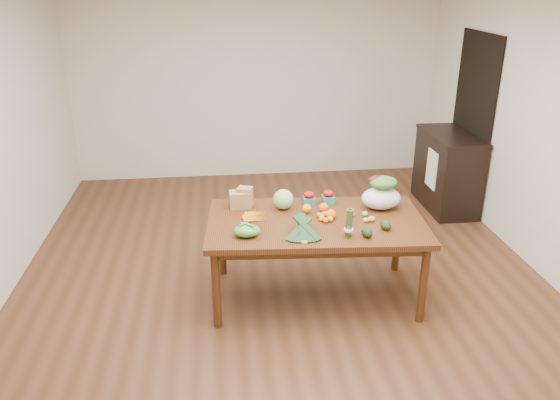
{
  "coord_description": "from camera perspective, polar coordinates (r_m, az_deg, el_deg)",
  "views": [
    {
      "loc": [
        -0.54,
        -4.49,
        2.71
      ],
      "look_at": [
        -0.02,
        0.0,
        0.83
      ],
      "focal_mm": 35.0,
      "sensor_mm": 36.0,
      "label": 1
    }
  ],
  "objects": [
    {
      "name": "floor",
      "position": [
        5.27,
        0.24,
        -8.32
      ],
      "size": [
        6.0,
        6.0,
        0.0
      ],
      "primitive_type": "plane",
      "color": "#56311D",
      "rests_on": "ground"
    },
    {
      "name": "potato_d",
      "position": [
        4.77,
        7.48,
        -1.49
      ],
      "size": [
        0.06,
        0.05,
        0.05
      ],
      "primitive_type": "ellipsoid",
      "color": "tan",
      "rests_on": "dining_table"
    },
    {
      "name": "orange_c",
      "position": [
        4.71,
        5.37,
        -1.48
      ],
      "size": [
        0.09,
        0.09,
        0.09
      ],
      "primitive_type": "sphere",
      "color": "orange",
      "rests_on": "dining_table"
    },
    {
      "name": "orange_a",
      "position": [
        4.81,
        2.81,
        -0.89
      ],
      "size": [
        0.08,
        0.08,
        0.08
      ],
      "primitive_type": "sphere",
      "color": "orange",
      "rests_on": "dining_table"
    },
    {
      "name": "potato_a",
      "position": [
        4.75,
        7.25,
        -1.64
      ],
      "size": [
        0.05,
        0.05,
        0.04
      ],
      "primitive_type": "ellipsoid",
      "color": "tan",
      "rests_on": "dining_table"
    },
    {
      "name": "kale_bunch",
      "position": [
        4.35,
        2.46,
        -3.02
      ],
      "size": [
        0.35,
        0.42,
        0.16
      ],
      "primitive_type": null,
      "rotation": [
        0.0,
        0.0,
        -0.07
      ],
      "color": "black",
      "rests_on": "dining_table"
    },
    {
      "name": "carrots",
      "position": [
        4.72,
        -2.54,
        -1.71
      ],
      "size": [
        0.23,
        0.23,
        0.03
      ],
      "primitive_type": null,
      "rotation": [
        0.0,
        0.0,
        -0.07
      ],
      "color": "orange",
      "rests_on": "dining_table"
    },
    {
      "name": "potato_e",
      "position": [
        4.71,
        9.55,
        -1.96
      ],
      "size": [
        0.06,
        0.05,
        0.05
      ],
      "primitive_type": "ellipsoid",
      "color": "tan",
      "rests_on": "dining_table"
    },
    {
      "name": "paper_bag",
      "position": [
        4.92,
        -4.18,
        0.22
      ],
      "size": [
        0.27,
        0.23,
        0.18
      ],
      "primitive_type": null,
      "rotation": [
        0.0,
        0.0,
        -0.07
      ],
      "color": "#A06548",
      "rests_on": "dining_table"
    },
    {
      "name": "asparagus_bundle",
      "position": [
        4.37,
        7.23,
        -2.37
      ],
      "size": [
        0.09,
        0.12,
        0.26
      ],
      "primitive_type": null,
      "rotation": [
        0.15,
        0.0,
        -0.07
      ],
      "color": "#4F6D32",
      "rests_on": "dining_table"
    },
    {
      "name": "doorway_dark",
      "position": [
        6.99,
        19.39,
        7.63
      ],
      "size": [
        0.02,
        1.0,
        2.1
      ],
      "primitive_type": "cube",
      "color": "black",
      "rests_on": "floor"
    },
    {
      "name": "orange_b",
      "position": [
        4.84,
        4.59,
        -0.78
      ],
      "size": [
        0.08,
        0.08,
        0.08
      ],
      "primitive_type": "sphere",
      "color": "#FF5D0F",
      "rests_on": "dining_table"
    },
    {
      "name": "cabinet",
      "position": [
        6.99,
        17.09,
        2.91
      ],
      "size": [
        0.52,
        1.02,
        0.94
      ],
      "primitive_type": "cube",
      "color": "black",
      "rests_on": "floor"
    },
    {
      "name": "strawberry_basket_a",
      "position": [
        4.99,
        3.04,
        0.07
      ],
      "size": [
        0.11,
        0.11,
        0.1
      ],
      "primitive_type": null,
      "rotation": [
        0.0,
        0.0,
        -0.07
      ],
      "color": "red",
      "rests_on": "dining_table"
    },
    {
      "name": "dish_towel",
      "position": [
        6.75,
        15.56,
        3.12
      ],
      "size": [
        0.02,
        0.28,
        0.45
      ],
      "primitive_type": "cube",
      "color": "white",
      "rests_on": "cabinet"
    },
    {
      "name": "strawberry_basket_b",
      "position": [
        5.03,
        5.06,
        0.21
      ],
      "size": [
        0.12,
        0.12,
        0.1
      ],
      "primitive_type": null,
      "rotation": [
        0.0,
        0.0,
        -0.07
      ],
      "color": "#AD0B1A",
      "rests_on": "dining_table"
    },
    {
      "name": "salad_bag",
      "position": [
        4.95,
        10.55,
        0.61
      ],
      "size": [
        0.37,
        0.29,
        0.27
      ],
      "primitive_type": null,
      "rotation": [
        0.0,
        0.0,
        -0.07
      ],
      "color": "white",
      "rests_on": "dining_table"
    },
    {
      "name": "potato_b",
      "position": [
        4.69,
        8.96,
        -2.09
      ],
      "size": [
        0.05,
        0.04,
        0.04
      ],
      "primitive_type": "ellipsoid",
      "color": "#CDC176",
      "rests_on": "dining_table"
    },
    {
      "name": "room_walls",
      "position": [
        4.72,
        0.26,
        5.88
      ],
      "size": [
        5.02,
        6.02,
        2.7
      ],
      "color": "beige",
      "rests_on": "floor"
    },
    {
      "name": "avocado_a",
      "position": [
        4.43,
        9.07,
        -3.35
      ],
      "size": [
        0.11,
        0.13,
        0.08
      ],
      "primitive_type": "ellipsoid",
      "rotation": [
        0.0,
        0.0,
        0.3
      ],
      "color": "black",
      "rests_on": "dining_table"
    },
    {
      "name": "snap_pea_bag",
      "position": [
        4.39,
        -3.47,
        -3.21
      ],
      "size": [
        0.22,
        0.16,
        0.1
      ],
      "primitive_type": "ellipsoid",
      "color": "#559432",
      "rests_on": "dining_table"
    },
    {
      "name": "dining_table",
      "position": [
        4.86,
        3.69,
        -6.14
      ],
      "size": [
        1.92,
        1.16,
        0.75
      ],
      "primitive_type": "cube",
      "rotation": [
        0.0,
        0.0,
        -0.07
      ],
      "color": "#532C13",
      "rests_on": "floor"
    },
    {
      "name": "cabbage",
      "position": [
        4.87,
        0.35,
        0.07
      ],
      "size": [
        0.18,
        0.18,
        0.18
      ],
      "primitive_type": "sphere",
      "color": "#A1CD76",
      "rests_on": "dining_table"
    },
    {
      "name": "potato_c",
      "position": [
        4.81,
        8.85,
        -1.42
      ],
      "size": [
        0.05,
        0.05,
        0.04
      ],
      "primitive_type": "ellipsoid",
      "color": "tan",
      "rests_on": "dining_table"
    },
    {
      "name": "avocado_b",
      "position": [
        4.58,
        10.98,
        -2.59
      ],
      "size": [
        0.11,
        0.13,
        0.08
      ],
      "primitive_type": "ellipsoid",
      "rotation": [
        0.0,
        0.0,
        0.3
      ],
      "color": "black",
      "rests_on": "dining_table"
    },
    {
      "name": "mandarin_cluster",
      "position": [
        4.7,
        4.81,
        -1.59
      ],
      "size": [
        0.19,
        0.19,
        0.08
      ],
      "primitive_type": null,
      "rotation": [
        0.0,
        0.0,
        -0.07
      ],
      "color": "#F75E0F",
      "rests_on": "dining_table"
    }
  ]
}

